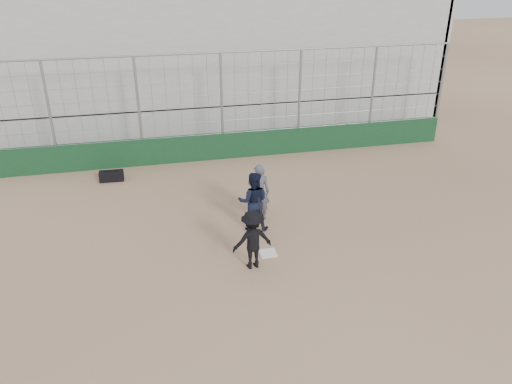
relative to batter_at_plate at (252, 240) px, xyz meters
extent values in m
plane|color=#835F47|center=(0.53, 0.48, -0.78)|extent=(90.00, 90.00, 0.00)
cube|color=white|center=(0.53, 0.48, -0.77)|extent=(0.44, 0.44, 0.02)
cube|color=#10341B|center=(0.53, 7.48, -0.28)|extent=(18.00, 0.25, 1.00)
cylinder|color=gray|center=(0.53, 7.48, 1.22)|extent=(0.10, 0.10, 4.00)
cylinder|color=gray|center=(9.53, 7.48, 1.22)|extent=(0.10, 0.10, 4.00)
cylinder|color=gray|center=(0.53, 7.48, 3.22)|extent=(18.00, 0.07, 0.07)
cube|color=#9D9D9D|center=(0.53, 12.43, 0.02)|extent=(20.00, 6.70, 1.60)
cube|color=#9D9D9D|center=(0.53, 12.43, 2.92)|extent=(20.00, 6.70, 4.20)
cube|color=#9D9D9D|center=(10.53, 12.43, 2.12)|extent=(0.25, 6.70, 6.10)
imported|color=black|center=(0.00, 0.00, 0.00)|extent=(1.07, 0.69, 1.56)
cylinder|color=black|center=(0.25, 0.15, 0.60)|extent=(0.07, 0.57, 0.71)
imported|color=black|center=(0.43, 1.81, -0.20)|extent=(0.99, 0.84, 1.16)
sphere|color=maroon|center=(0.43, 1.81, 0.28)|extent=(0.28, 0.28, 0.28)
imported|color=#474C59|center=(0.74, 2.43, 0.00)|extent=(0.71, 0.56, 1.56)
cube|color=black|center=(-3.62, 6.24, -0.61)|extent=(0.83, 0.38, 0.35)
cylinder|color=black|center=(-3.62, 6.24, -0.41)|extent=(0.53, 0.06, 0.04)
camera|label=1|loc=(-2.30, -10.34, 6.39)|focal=35.00mm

